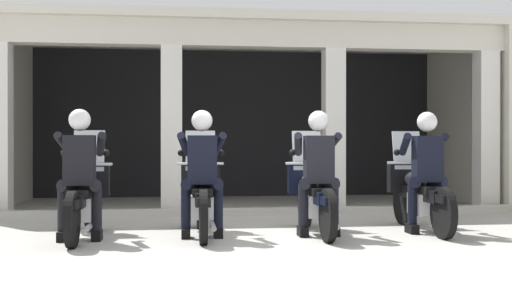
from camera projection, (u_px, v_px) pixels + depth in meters
The scene contains 11 objects.
ground_plane at pixel (238, 210), 10.94m from camera, with size 80.00×80.00×0.00m, color #A8A59E.
station_building at pixel (243, 97), 12.64m from camera, with size 9.47×4.00×3.41m.
kerb_strip at pixel (257, 212), 10.17m from camera, with size 8.97×0.24×0.12m, color #B7B5AD.
motorcycle_far_left at pixel (84, 197), 7.76m from camera, with size 0.62×2.04×1.35m.
police_officer_far_left at pixel (80, 163), 7.48m from camera, with size 0.63×0.61×1.58m.
motorcycle_center_left at pixel (201, 196), 8.01m from camera, with size 0.62×2.04×1.35m.
police_officer_center_left at pixel (202, 162), 7.73m from camera, with size 0.63×0.61×1.58m.
motorcycle_center_right at pixel (314, 195), 8.15m from camera, with size 0.62×2.04×1.35m.
police_officer_center_right at pixel (318, 162), 7.87m from camera, with size 0.63×0.61×1.58m.
motorcycle_far_right at pixel (418, 193), 8.42m from camera, with size 0.62×2.04×1.35m.
police_officer_far_right at pixel (427, 161), 8.13m from camera, with size 0.63×0.61×1.58m.
Camera 1 is at (-0.96, -7.90, 1.16)m, focal length 43.73 mm.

